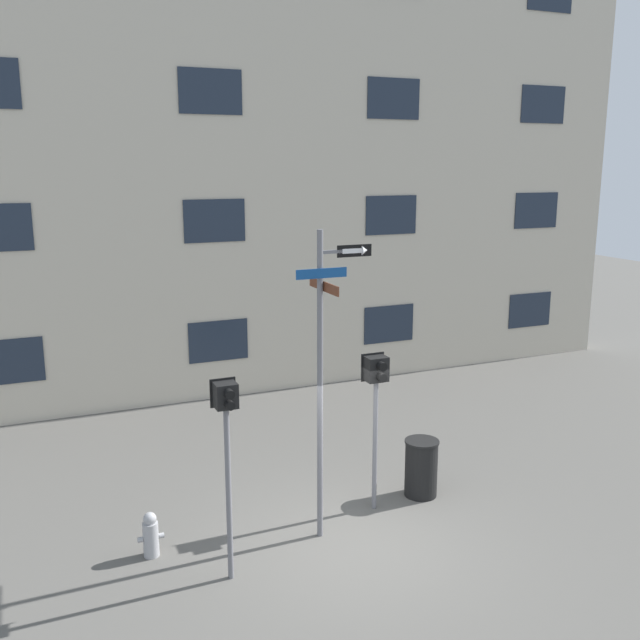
# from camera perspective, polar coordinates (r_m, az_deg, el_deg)

# --- Properties ---
(ground_plane) EXTENTS (60.00, 60.00, 0.00)m
(ground_plane) POSITION_cam_1_polar(r_m,az_deg,el_deg) (11.61, 2.70, -17.51)
(ground_plane) COLOR #595651
(building_facade) EXTENTS (24.00, 0.63, 11.85)m
(building_facade) POSITION_cam_1_polar(r_m,az_deg,el_deg) (17.62, -8.86, 12.73)
(building_facade) COLOR beige
(building_facade) RESTS_ON ground_plane
(street_sign_pole) EXTENTS (1.23, 1.05, 4.86)m
(street_sign_pole) POSITION_cam_1_polar(r_m,az_deg,el_deg) (10.77, 0.32, -3.49)
(street_sign_pole) COLOR slate
(street_sign_pole) RESTS_ON ground_plane
(pedestrian_signal_left) EXTENTS (0.36, 0.40, 2.94)m
(pedestrian_signal_left) POSITION_cam_1_polar(r_m,az_deg,el_deg) (9.89, -7.47, -8.63)
(pedestrian_signal_left) COLOR slate
(pedestrian_signal_left) RESTS_ON ground_plane
(pedestrian_signal_right) EXTENTS (0.42, 0.40, 2.72)m
(pedestrian_signal_right) POSITION_cam_1_polar(r_m,az_deg,el_deg) (11.86, 4.52, -5.40)
(pedestrian_signal_right) COLOR slate
(pedestrian_signal_right) RESTS_ON ground_plane
(fire_hydrant) EXTENTS (0.39, 0.23, 0.71)m
(fire_hydrant) POSITION_cam_1_polar(r_m,az_deg,el_deg) (11.44, -13.39, -16.40)
(fire_hydrant) COLOR #A5A5A8
(fire_hydrant) RESTS_ON ground_plane
(trash_bin) EXTENTS (0.61, 0.61, 1.03)m
(trash_bin) POSITION_cam_1_polar(r_m,az_deg,el_deg) (13.00, 8.09, -11.62)
(trash_bin) COLOR black
(trash_bin) RESTS_ON ground_plane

